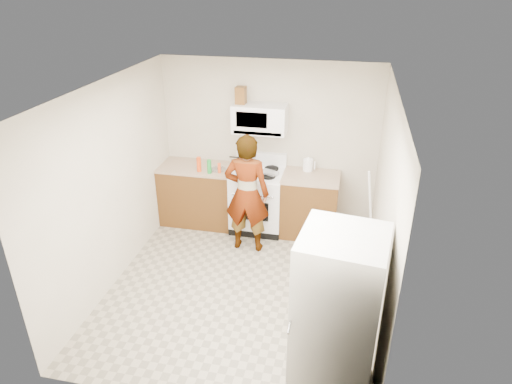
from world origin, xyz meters
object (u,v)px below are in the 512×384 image
(microwave, at_px, (260,119))
(saucepan, at_px, (247,161))
(person, at_px, (247,194))
(fridge, at_px, (337,319))
(kettle, at_px, (308,165))
(gas_range, at_px, (258,199))

(microwave, distance_m, saucepan, 0.71)
(microwave, relative_size, person, 0.45)
(saucepan, bearing_deg, person, -77.63)
(microwave, bearing_deg, fridge, -66.33)
(kettle, bearing_deg, gas_range, 173.69)
(person, distance_m, kettle, 1.09)
(gas_range, bearing_deg, saucepan, 141.41)
(person, relative_size, kettle, 9.70)
(kettle, relative_size, saucepan, 0.70)
(microwave, distance_m, fridge, 3.33)
(saucepan, bearing_deg, microwave, -8.01)
(gas_range, bearing_deg, microwave, 90.00)
(microwave, bearing_deg, gas_range, -90.00)
(microwave, bearing_deg, person, -92.52)
(microwave, height_order, person, microwave)
(fridge, bearing_deg, saucepan, 124.03)
(gas_range, xyz_separation_m, person, (-0.03, -0.59, 0.37))
(gas_range, height_order, kettle, gas_range)
(microwave, relative_size, saucepan, 3.01)
(person, relative_size, fridge, 1.00)
(fridge, relative_size, saucepan, 6.73)
(fridge, bearing_deg, person, 128.14)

